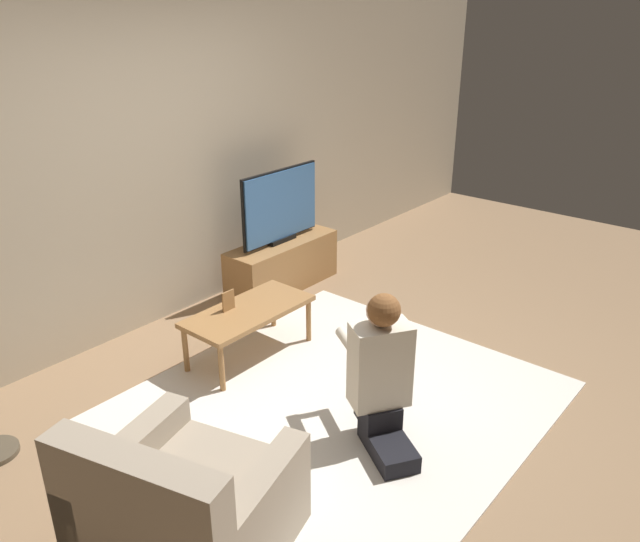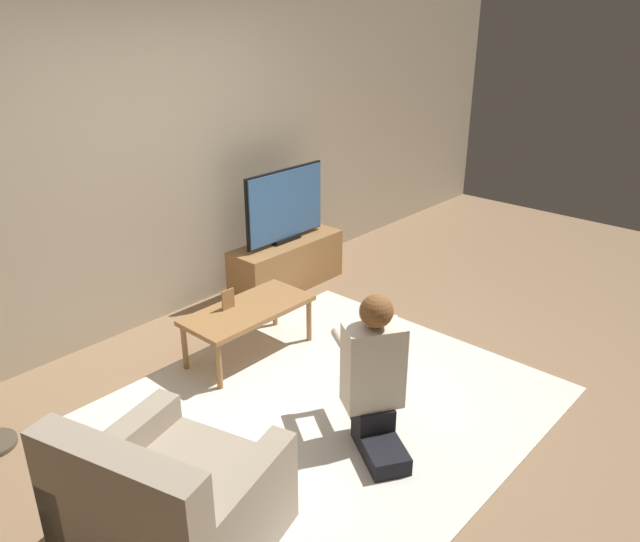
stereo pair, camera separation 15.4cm
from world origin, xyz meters
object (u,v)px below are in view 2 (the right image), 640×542
at_px(person_kneeling, 374,372).
at_px(armchair, 172,508).
at_px(tv, 285,205).
at_px(coffee_table, 248,313).

bearing_deg(person_kneeling, armchair, 23.93).
distance_m(tv, coffee_table, 1.33).
relative_size(coffee_table, person_kneeling, 1.01).
relative_size(tv, coffee_table, 0.94).
xyz_separation_m(armchair, person_kneeling, (1.28, -0.20, 0.22)).
xyz_separation_m(tv, coffee_table, (-1.07, -0.67, -0.43)).
bearing_deg(tv, coffee_table, -147.87).
bearing_deg(person_kneeling, coffee_table, -65.61).
relative_size(coffee_table, armchair, 0.94).
xyz_separation_m(coffee_table, person_kneeling, (-0.19, -1.29, 0.13)).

